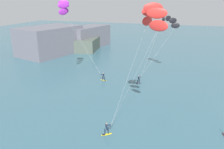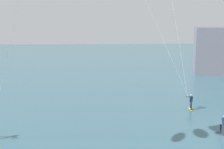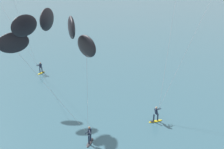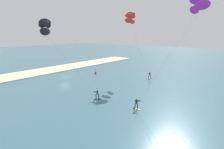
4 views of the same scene
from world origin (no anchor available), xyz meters
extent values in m
cylinder|color=#B2B2B7|center=(-9.60, 15.95, 7.38)|extent=(4.01, 3.24, 12.14)
ellipsoid|color=#333338|center=(7.19, 18.02, 0.04)|extent=(1.36, 1.27, 0.08)
cube|color=black|center=(6.88, 18.29, 0.09)|extent=(0.40, 0.40, 0.02)
cylinder|color=#192338|center=(7.03, 18.17, 0.47)|extent=(0.14, 0.14, 0.78)
cube|color=#192338|center=(7.19, 18.02, 1.16)|extent=(0.44, 0.44, 0.63)
sphere|color=#9E7051|center=(7.19, 18.02, 1.58)|extent=(0.20, 0.20, 0.20)
ellipsoid|color=yellow|center=(6.74, 25.38, 0.04)|extent=(0.54, 1.53, 0.08)
cube|color=black|center=(6.69, 24.97, 0.09)|extent=(0.32, 0.31, 0.02)
cylinder|color=#192338|center=(6.77, 25.60, 0.47)|extent=(0.14, 0.14, 0.78)
cylinder|color=#192338|center=(6.71, 25.16, 0.47)|extent=(0.14, 0.14, 0.78)
cube|color=#192338|center=(6.74, 25.38, 1.16)|extent=(0.34, 0.35, 0.63)
sphere|color=tan|center=(6.74, 25.38, 1.58)|extent=(0.20, 0.20, 0.20)
cylinder|color=black|center=(6.51, 25.88, 1.31)|extent=(0.26, 0.51, 0.03)
cylinder|color=#192338|center=(6.53, 25.58, 1.34)|extent=(0.50, 0.48, 0.15)
cylinder|color=#192338|center=(6.73, 25.68, 1.34)|extent=(0.12, 0.61, 0.15)
cylinder|color=#B2B2B7|center=(6.15, 29.37, 7.52)|extent=(0.73, 6.99, 12.43)
cylinder|color=#B2B2B7|center=(4.09, 28.42, 7.52)|extent=(4.86, 5.09, 12.43)
camera|label=1|loc=(-34.92, 9.69, 16.28)|focal=36.29mm
camera|label=2|loc=(-3.39, -5.57, 9.42)|focal=48.42mm
camera|label=3|loc=(27.19, 10.41, 15.07)|focal=45.45mm
camera|label=4|loc=(29.25, 38.58, 10.96)|focal=30.00mm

